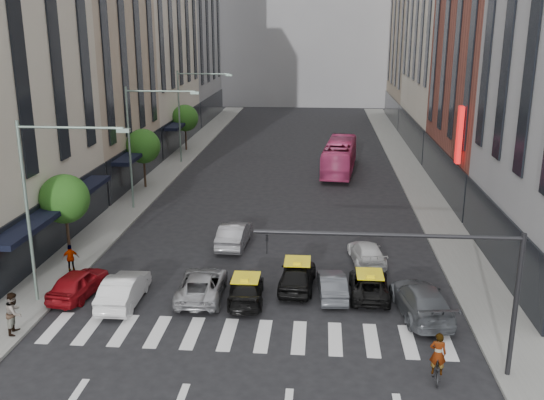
% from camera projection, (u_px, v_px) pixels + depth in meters
% --- Properties ---
extents(ground, '(160.00, 160.00, 0.00)m').
position_uv_depth(ground, '(246.00, 353.00, 25.65)').
color(ground, black).
rests_on(ground, ground).
extents(sidewalk_left, '(3.00, 96.00, 0.15)m').
position_uv_depth(sidewalk_left, '(161.00, 176.00, 55.25)').
color(sidewalk_left, slate).
rests_on(sidewalk_left, ground).
extents(sidewalk_right, '(3.00, 96.00, 0.15)m').
position_uv_depth(sidewalk_right, '(417.00, 182.00, 53.46)').
color(sidewalk_right, slate).
rests_on(sidewalk_right, ground).
extents(building_left_b, '(8.00, 16.00, 24.00)m').
position_uv_depth(building_left_b, '(83.00, 42.00, 50.46)').
color(building_left_b, tan).
rests_on(building_left_b, ground).
extents(building_left_d, '(8.00, 18.00, 30.00)m').
position_uv_depth(building_left_d, '(181.00, 13.00, 85.05)').
color(building_left_d, gray).
rests_on(building_left_d, ground).
extents(building_right_b, '(8.00, 18.00, 26.00)m').
position_uv_depth(building_right_b, '(506.00, 30.00, 46.57)').
color(building_right_b, brown).
rests_on(building_right_b, ground).
extents(building_right_d, '(8.00, 18.00, 28.00)m').
position_uv_depth(building_right_d, '(426.00, 20.00, 82.68)').
color(building_right_d, tan).
rests_on(building_right_d, ground).
extents(tree_near, '(2.88, 2.88, 4.95)m').
position_uv_depth(tree_near, '(65.00, 199.00, 35.13)').
color(tree_near, black).
rests_on(tree_near, sidewalk_left).
extents(tree_mid, '(2.88, 2.88, 4.95)m').
position_uv_depth(tree_mid, '(143.00, 146.00, 50.45)').
color(tree_mid, black).
rests_on(tree_mid, sidewalk_left).
extents(tree_far, '(2.88, 2.88, 4.95)m').
position_uv_depth(tree_far, '(185.00, 118.00, 65.77)').
color(tree_far, black).
rests_on(tree_far, sidewalk_left).
extents(streetlamp_near, '(5.38, 0.25, 9.00)m').
position_uv_depth(streetlamp_near, '(44.00, 189.00, 28.63)').
color(streetlamp_near, gray).
rests_on(streetlamp_near, sidewalk_left).
extents(streetlamp_mid, '(5.38, 0.25, 9.00)m').
position_uv_depth(streetlamp_mid, '(141.00, 132.00, 43.95)').
color(streetlamp_mid, gray).
rests_on(streetlamp_mid, sidewalk_left).
extents(streetlamp_far, '(5.38, 0.25, 9.00)m').
position_uv_depth(streetlamp_far, '(188.00, 104.00, 59.27)').
color(streetlamp_far, gray).
rests_on(streetlamp_far, sidewalk_left).
extents(traffic_signal, '(10.10, 0.20, 6.00)m').
position_uv_depth(traffic_signal, '(443.00, 270.00, 22.85)').
color(traffic_signal, black).
rests_on(traffic_signal, ground).
extents(liberty_sign, '(0.30, 0.70, 4.00)m').
position_uv_depth(liberty_sign, '(459.00, 135.00, 42.15)').
color(liberty_sign, red).
rests_on(liberty_sign, ground).
extents(car_red, '(2.23, 4.36, 1.42)m').
position_uv_depth(car_red, '(78.00, 283.00, 30.86)').
color(car_red, maroon).
rests_on(car_red, ground).
extents(car_white_front, '(1.64, 4.57, 1.50)m').
position_uv_depth(car_white_front, '(124.00, 289.00, 30.03)').
color(car_white_front, silver).
rests_on(car_white_front, ground).
extents(car_silver, '(2.41, 4.93, 1.35)m').
position_uv_depth(car_silver, '(202.00, 285.00, 30.75)').
color(car_silver, '#97989C').
rests_on(car_silver, ground).
extents(taxi_left, '(2.07, 4.41, 1.24)m').
position_uv_depth(taxi_left, '(246.00, 290.00, 30.30)').
color(taxi_left, black).
rests_on(taxi_left, ground).
extents(taxi_center, '(2.04, 4.52, 1.51)m').
position_uv_depth(taxi_center, '(297.00, 275.00, 31.74)').
color(taxi_center, black).
rests_on(taxi_center, ground).
extents(car_grey_mid, '(1.62, 3.92, 1.26)m').
position_uv_depth(car_grey_mid, '(332.00, 285.00, 30.81)').
color(car_grey_mid, '#414349').
rests_on(car_grey_mid, ground).
extents(taxi_right, '(2.05, 4.29, 1.18)m').
position_uv_depth(taxi_right, '(369.00, 285.00, 30.91)').
color(taxi_right, black).
rests_on(taxi_right, ground).
extents(car_grey_curb, '(2.85, 5.55, 1.54)m').
position_uv_depth(car_grey_curb, '(421.00, 300.00, 28.80)').
color(car_grey_curb, '#494C51').
rests_on(car_grey_curb, ground).
extents(car_row2_left, '(1.83, 4.68, 1.52)m').
position_uv_depth(car_row2_left, '(234.00, 234.00, 37.92)').
color(car_row2_left, gray).
rests_on(car_row2_left, ground).
extents(car_row2_right, '(2.27, 4.48, 1.25)m').
position_uv_depth(car_row2_right, '(367.00, 253.00, 35.21)').
color(car_row2_right, silver).
rests_on(car_row2_right, ground).
extents(bus, '(3.65, 11.03, 3.02)m').
position_uv_depth(bus, '(340.00, 157.00, 56.77)').
color(bus, '#C43970').
rests_on(bus, ground).
extents(motorcycle, '(0.79, 1.70, 0.86)m').
position_uv_depth(motorcycle, '(437.00, 370.00, 23.61)').
color(motorcycle, black).
rests_on(motorcycle, ground).
extents(rider, '(0.70, 0.51, 1.76)m').
position_uv_depth(rider, '(439.00, 340.00, 23.25)').
color(rider, gray).
rests_on(rider, motorcycle).
extents(pedestrian_near, '(0.82, 1.01, 1.92)m').
position_uv_depth(pedestrian_near, '(14.00, 313.00, 26.79)').
color(pedestrian_near, gray).
rests_on(pedestrian_near, sidewalk_left).
extents(pedestrian_far, '(0.98, 0.65, 1.54)m').
position_uv_depth(pedestrian_far, '(71.00, 258.00, 33.60)').
color(pedestrian_far, gray).
rests_on(pedestrian_far, sidewalk_left).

